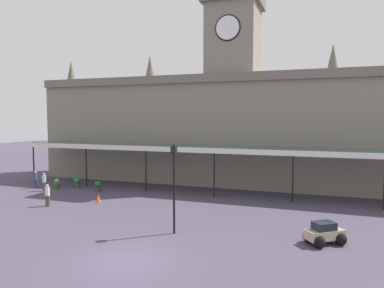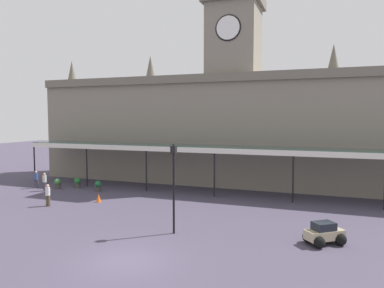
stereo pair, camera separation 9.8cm
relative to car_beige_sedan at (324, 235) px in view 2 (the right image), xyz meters
name	(u,v)px [view 2 (the right image)]	position (x,y,z in m)	size (l,w,h in m)	color
ground_plane	(126,261)	(-8.75, -5.56, -0.50)	(140.00, 140.00, 0.00)	#453E51
station_building	(233,124)	(-8.75, 15.77, 5.56)	(41.39, 6.48, 18.69)	gray
entrance_canopy	(219,148)	(-8.75, 10.30, 3.56)	(38.81, 3.26, 4.21)	#38564C
car_beige_sedan	(324,235)	(0.00, 0.00, 0.00)	(2.25, 2.16, 1.19)	tan
pedestrian_beside_cars	(48,194)	(-19.70, 1.56, 0.41)	(0.39, 0.34, 1.67)	brown
pedestrian_near_entrance	(45,181)	(-24.01, 5.95, 0.41)	(0.34, 0.37, 1.67)	#3F384C
pedestrian_crossing_forecourt	(36,179)	(-25.69, 6.70, 0.41)	(0.34, 0.34, 1.67)	#3F384C
victorian_lamppost	(174,178)	(-8.20, -1.11, 2.73)	(0.30, 0.30, 5.24)	black
traffic_cone	(99,198)	(-16.86, 3.99, -0.17)	(0.40, 0.40, 0.66)	orange
planter_forecourt_centre	(58,183)	(-23.66, 7.24, -0.01)	(0.60, 0.60, 0.96)	#47423D
planter_near_kerb	(77,183)	(-22.21, 8.30, -0.01)	(0.60, 0.60, 0.96)	#47423D
planter_by_canopy	(98,186)	(-19.33, 7.49, -0.01)	(0.60, 0.60, 0.96)	#47423D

